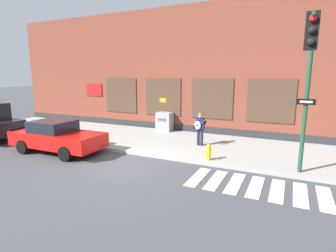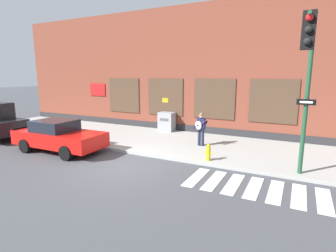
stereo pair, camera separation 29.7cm
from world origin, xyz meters
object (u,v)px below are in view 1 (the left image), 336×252
object	(u,v)px
busker	(200,127)
utility_box	(165,122)
red_car	(57,137)
traffic_light	(308,76)
fire_hydrant	(209,152)

from	to	relation	value
busker	utility_box	world-z (taller)	busker
busker	utility_box	bearing A→B (deg)	141.97
red_car	utility_box	bearing A→B (deg)	65.81
traffic_light	utility_box	distance (m)	10.03
red_car	busker	bearing A→B (deg)	31.17
traffic_light	fire_hydrant	distance (m)	4.75
fire_hydrant	busker	bearing A→B (deg)	117.83
busker	utility_box	size ratio (longest dim) A/B	1.40
traffic_light	utility_box	world-z (taller)	traffic_light
busker	utility_box	xyz separation A→B (m)	(-3.21, 2.51, -0.35)
red_car	traffic_light	bearing A→B (deg)	1.91
traffic_light	red_car	bearing A→B (deg)	-178.09
red_car	utility_box	xyz separation A→B (m)	(2.75, 6.12, -0.03)
red_car	busker	xyz separation A→B (m)	(5.96, 3.61, 0.32)
red_car	fire_hydrant	bearing A→B (deg)	12.21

